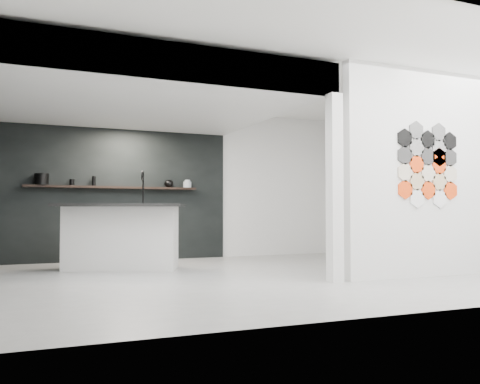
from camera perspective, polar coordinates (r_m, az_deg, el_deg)
name	(u,v)px	position (r m, az deg, el deg)	size (l,w,h in m)	color
floor	(242,277)	(7.29, 0.23, -9.01)	(7.00, 6.00, 0.01)	gray
partition_panel	(422,173)	(7.64, 18.85, 1.97)	(2.45, 0.15, 2.80)	silver
bay_clad_back	(107,195)	(9.73, -13.98, -0.27)	(4.40, 0.04, 2.35)	black
bulkhead	(132,95)	(7.97, -11.49, 10.08)	(4.40, 4.00, 0.40)	silver
corner_column	(335,187)	(6.76, 10.05, 0.50)	(0.16, 0.16, 2.35)	silver
fascia_beam	(169,61)	(6.16, -7.63, 13.72)	(4.40, 0.16, 0.40)	silver
display_shelf	(114,187)	(9.65, -13.29, 0.49)	(3.00, 0.15, 0.04)	black
kitchen_island	(121,236)	(8.28, -12.54, -4.58)	(2.04, 1.51, 1.51)	silver
stockpot	(42,179)	(9.52, -20.41, 1.29)	(0.23, 0.23, 0.19)	black
kettle	(169,183)	(9.88, -7.61, 0.91)	(0.16, 0.16, 0.14)	black
glass_bowl	(187,185)	(9.99, -5.64, 0.78)	(0.15, 0.15, 0.11)	gray
glass_vase	(187,184)	(9.99, -5.64, 0.88)	(0.10, 0.10, 0.14)	gray
bottle_dark	(94,181)	(9.60, -15.32, 1.14)	(0.06, 0.06, 0.17)	black
utensil_cup	(72,182)	(9.55, -17.50, 0.98)	(0.08, 0.08, 0.10)	black
hex_tile_cluster	(428,164)	(7.61, 19.46, 2.78)	(1.04, 0.02, 1.16)	#F23F0C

